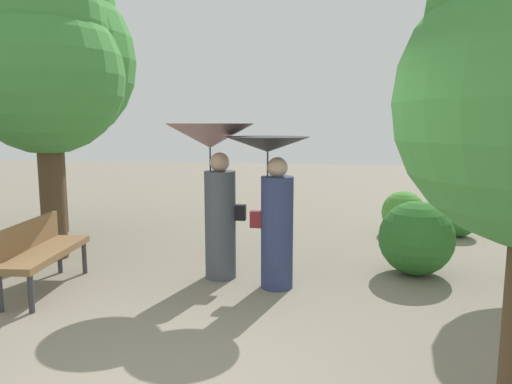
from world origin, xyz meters
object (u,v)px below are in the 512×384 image
at_px(person_left, 214,169).
at_px(tree_near_left, 44,60).
at_px(park_bench, 39,249).
at_px(tree_mid_left, 46,45).
at_px(person_right, 273,191).

bearing_deg(person_left, tree_near_left, 73.72).
distance_m(park_bench, tree_mid_left, 4.34).
relative_size(person_left, park_bench, 1.29).
height_order(person_left, tree_mid_left, tree_mid_left).
height_order(person_right, park_bench, person_right).
xyz_separation_m(person_right, tree_mid_left, (-4.32, 2.31, 2.15)).
bearing_deg(tree_near_left, person_right, -12.51).
bearing_deg(park_bench, person_right, -84.00).
relative_size(person_right, park_bench, 1.19).
xyz_separation_m(park_bench, tree_near_left, (-0.62, 1.32, 2.36)).
distance_m(person_left, tree_near_left, 2.99).
bearing_deg(tree_near_left, person_left, -10.74).
height_order(person_right, tree_mid_left, tree_mid_left).
distance_m(person_right, tree_mid_left, 5.35).
bearing_deg(person_right, tree_near_left, 71.95).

